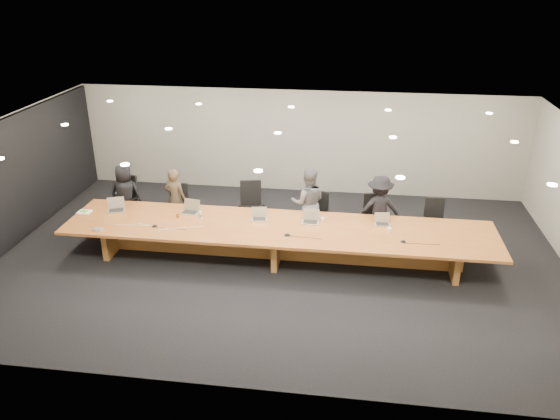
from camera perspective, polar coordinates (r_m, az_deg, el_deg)
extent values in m
plane|color=black|center=(11.74, -0.20, -5.06)|extent=(12.00, 12.00, 0.00)
cube|color=#B4AFA3|center=(14.88, 1.97, 7.13)|extent=(12.00, 0.02, 2.80)
cube|color=black|center=(13.29, -26.49, 2.37)|extent=(0.08, 7.84, 2.74)
cube|color=#985021|center=(11.41, -0.21, -1.89)|extent=(9.00, 1.80, 0.06)
cube|color=brown|center=(11.58, -0.20, -3.56)|extent=(7.65, 0.15, 0.69)
cube|color=brown|center=(12.55, -16.72, -2.37)|extent=(0.12, 1.26, 0.69)
cube|color=brown|center=(11.58, -0.20, -3.56)|extent=(0.12, 1.26, 0.69)
cube|color=brown|center=(11.69, 17.61, -4.51)|extent=(0.12, 1.26, 0.69)
imported|color=black|center=(13.51, -15.85, 1.54)|extent=(0.79, 0.57, 1.51)
imported|color=#392E1F|center=(13.04, -10.86, 1.16)|extent=(0.61, 0.47, 1.48)
imported|color=#4F4F51|center=(12.41, 2.95, 0.74)|extent=(0.86, 0.71, 1.63)
imported|color=black|center=(12.33, 10.31, 0.08)|extent=(1.07, 0.69, 1.57)
cylinder|color=silver|center=(11.81, -8.31, -0.55)|extent=(0.08, 0.08, 0.20)
cylinder|color=brown|center=(12.01, -10.64, -0.58)|extent=(0.07, 0.07, 0.09)
cone|color=silver|center=(11.65, 4.46, -1.01)|extent=(0.08, 0.08, 0.09)
cone|color=white|center=(11.35, 11.34, -2.09)|extent=(0.11, 0.11, 0.10)
cube|color=white|center=(12.82, -19.74, -0.19)|extent=(0.30, 0.24, 0.02)
cube|color=#5CC233|center=(12.81, -19.79, -0.11)|extent=(0.18, 0.14, 0.02)
cube|color=#B5B5BA|center=(11.86, -18.48, -1.92)|extent=(0.20, 0.16, 0.03)
cone|color=black|center=(11.70, -12.97, -1.61)|extent=(0.17, 0.17, 0.03)
cone|color=black|center=(11.03, 0.78, -2.58)|extent=(0.15, 0.15, 0.03)
cone|color=black|center=(11.04, 12.76, -3.19)|extent=(0.11, 0.11, 0.03)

